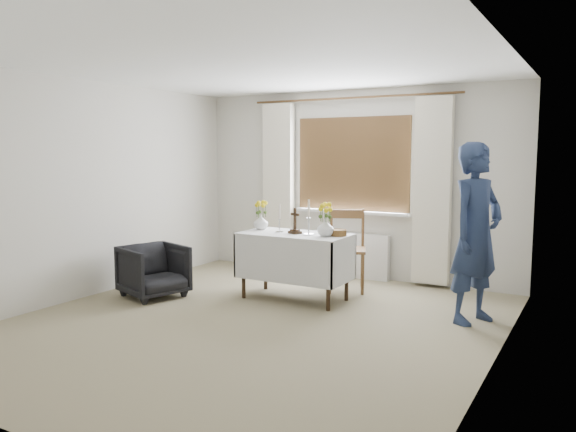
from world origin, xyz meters
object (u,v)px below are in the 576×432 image
at_px(flower_vase_left, 261,222).
at_px(flower_vase_right, 325,228).
at_px(wooden_chair, 347,251).
at_px(armchair, 154,271).
at_px(person, 476,233).
at_px(wooden_cross, 295,221).
at_px(altar_table, 295,266).

distance_m(flower_vase_left, flower_vase_right, 0.91).
distance_m(wooden_chair, armchair, 2.30).
distance_m(person, wooden_cross, 1.96).
height_order(altar_table, wooden_chair, wooden_chair).
xyz_separation_m(altar_table, wooden_chair, (0.35, 0.67, 0.11)).
height_order(altar_table, person, person).
distance_m(altar_table, wooden_chair, 0.77).
bearing_deg(altar_table, flower_vase_right, -3.64).
height_order(armchair, flower_vase_left, flower_vase_left).
xyz_separation_m(wooden_chair, person, (1.61, -0.54, 0.40)).
height_order(armchair, person, person).
xyz_separation_m(armchair, flower_vase_left, (0.97, 0.80, 0.55)).
relative_size(wooden_chair, wooden_cross, 3.35).
distance_m(altar_table, armchair, 1.64).
distance_m(wooden_chair, wooden_cross, 0.87).
relative_size(wooden_chair, flower_vase_left, 5.51).
bearing_deg(wooden_cross, altar_table, 153.12).
bearing_deg(wooden_cross, person, 25.29).
bearing_deg(flower_vase_right, person, 5.75).
bearing_deg(person, flower_vase_left, 115.70).
relative_size(armchair, flower_vase_left, 3.77).
xyz_separation_m(wooden_cross, flower_vase_left, (-0.51, 0.09, -0.06)).
bearing_deg(flower_vase_right, wooden_chair, 94.25).
distance_m(altar_table, person, 2.03).
bearing_deg(flower_vase_right, flower_vase_left, 173.04).
relative_size(wooden_cross, flower_vase_left, 1.64).
relative_size(flower_vase_left, flower_vase_right, 0.93).
height_order(wooden_chair, person, person).
bearing_deg(wooden_chair, armchair, -165.54).
bearing_deg(armchair, altar_table, -46.17).
relative_size(altar_table, armchair, 1.85).
bearing_deg(wooden_cross, flower_vase_left, -169.08).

